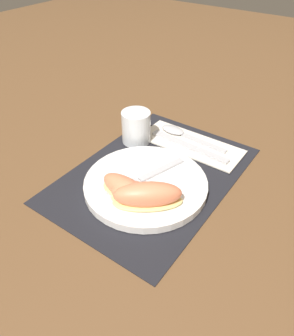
{
  "coord_description": "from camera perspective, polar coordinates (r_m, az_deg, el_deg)",
  "views": [
    {
      "loc": [
        -0.44,
        -0.3,
        0.44
      ],
      "look_at": [
        -0.01,
        0.01,
        0.02
      ],
      "focal_mm": 35.0,
      "sensor_mm": 36.0,
      "label": 1
    }
  ],
  "objects": [
    {
      "name": "ground_plane",
      "position": [
        0.69,
        1.15,
        -1.18
      ],
      "size": [
        3.0,
        3.0,
        0.0
      ],
      "primitive_type": "plane",
      "color": "brown"
    },
    {
      "name": "placemat",
      "position": [
        0.69,
        1.15,
        -1.05
      ],
      "size": [
        0.43,
        0.3,
        0.0
      ],
      "color": "black",
      "rests_on": "ground_plane"
    },
    {
      "name": "plate",
      "position": [
        0.65,
        -0.22,
        -2.83
      ],
      "size": [
        0.24,
        0.24,
        0.02
      ],
      "color": "white",
      "rests_on": "placemat"
    },
    {
      "name": "juice_glass",
      "position": [
        0.77,
        -1.9,
        6.84
      ],
      "size": [
        0.07,
        0.07,
        0.08
      ],
      "color": "silver",
      "rests_on": "placemat"
    },
    {
      "name": "napkin",
      "position": [
        0.78,
        7.63,
        4.15
      ],
      "size": [
        0.1,
        0.24,
        0.0
      ],
      "color": "silver",
      "rests_on": "placemat"
    },
    {
      "name": "knife",
      "position": [
        0.76,
        7.66,
        3.61
      ],
      "size": [
        0.03,
        0.2,
        0.01
      ],
      "color": "#BCBCC1",
      "rests_on": "napkin"
    },
    {
      "name": "spoon",
      "position": [
        0.8,
        5.92,
        6.04
      ],
      "size": [
        0.04,
        0.18,
        0.01
      ],
      "color": "#BCBCC1",
      "rests_on": "napkin"
    },
    {
      "name": "fork",
      "position": [
        0.64,
        -0.96,
        -2.13
      ],
      "size": [
        0.18,
        0.07,
        0.0
      ],
      "color": "#BCBCC1",
      "rests_on": "plate"
    },
    {
      "name": "citrus_wedge_0",
      "position": [
        0.6,
        -3.54,
        -3.89
      ],
      "size": [
        0.06,
        0.12,
        0.04
      ],
      "color": "#F4DB84",
      "rests_on": "plate"
    },
    {
      "name": "citrus_wedge_1",
      "position": [
        0.59,
        -1.93,
        -4.53
      ],
      "size": [
        0.09,
        0.11,
        0.04
      ],
      "color": "#F4DB84",
      "rests_on": "plate"
    },
    {
      "name": "citrus_wedge_2",
      "position": [
        0.58,
        0.11,
        -4.84
      ],
      "size": [
        0.12,
        0.13,
        0.04
      ],
      "color": "#F4DB84",
      "rests_on": "plate"
    }
  ]
}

